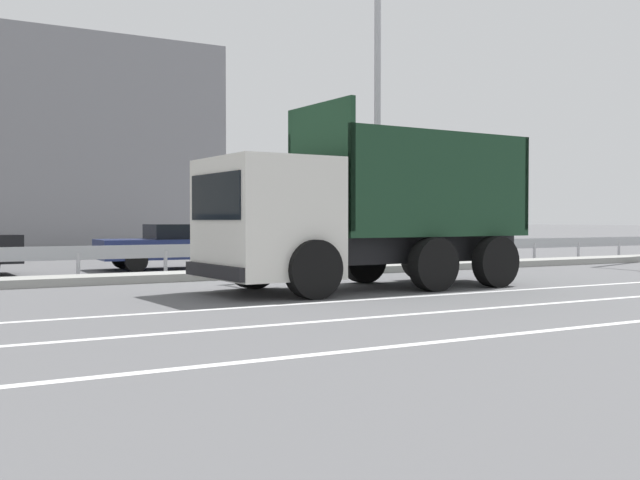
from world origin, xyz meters
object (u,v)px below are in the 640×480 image
dump_truck (334,224)px  median_road_sign (361,228)px  street_lamp_2 (382,51)px  parked_car_4 (178,245)px

dump_truck → median_road_sign: 5.02m
street_lamp_2 → dump_truck: bearing=-135.0°
dump_truck → parked_car_4: bearing=1.4°
median_road_sign → parked_car_4: bearing=133.2°
median_road_sign → parked_car_4: (-3.64, 3.87, -0.51)m
dump_truck → parked_car_4: 7.82m
dump_truck → parked_car_4: (-0.48, 7.78, -0.65)m
dump_truck → street_lamp_2: size_ratio=0.67×
dump_truck → parked_car_4: size_ratio=1.57×
dump_truck → median_road_sign: dump_truck is taller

